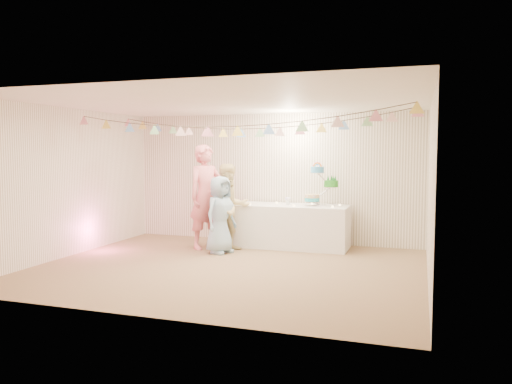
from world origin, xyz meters
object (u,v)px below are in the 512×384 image
(table, at_px, (292,226))
(person_child, at_px, (220,215))
(person_adult_a, at_px, (206,197))
(cake_stand, at_px, (321,189))
(person_adult_b, at_px, (230,207))

(table, relative_size, person_child, 1.55)
(person_adult_a, height_order, person_child, person_adult_a)
(cake_stand, height_order, person_child, cake_stand)
(table, height_order, person_child, person_child)
(person_adult_b, relative_size, person_child, 1.15)
(cake_stand, height_order, person_adult_b, person_adult_b)
(table, xyz_separation_m, cake_stand, (0.55, 0.05, 0.72))
(person_adult_a, bearing_deg, cake_stand, -39.13)
(cake_stand, relative_size, person_child, 0.55)
(cake_stand, xyz_separation_m, person_child, (-1.63, -1.02, -0.43))
(person_adult_a, bearing_deg, person_adult_b, -66.05)
(person_child, bearing_deg, person_adult_a, 71.27)
(table, bearing_deg, person_adult_a, -157.15)
(table, relative_size, person_adult_b, 1.35)
(table, bearing_deg, person_child, -138.03)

